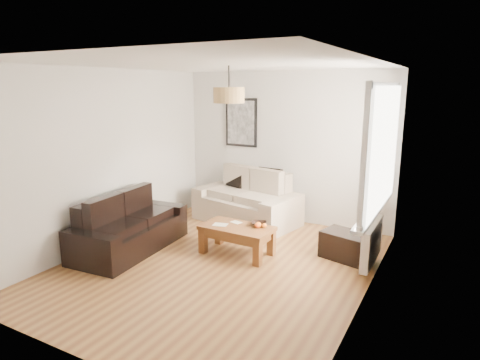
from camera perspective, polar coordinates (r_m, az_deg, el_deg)
The scene contains 21 objects.
floor at distance 5.67m, azimuth -2.94°, elevation -11.60°, with size 4.50×4.50×0.00m, color brown.
ceiling at distance 5.17m, azimuth -3.29°, elevation 15.64°, with size 3.80×4.50×0.00m, color white, non-canonical shape.
wall_back at distance 7.26m, azimuth 6.23°, elevation 4.48°, with size 3.80×0.04×2.60m, color silver, non-canonical shape.
wall_front at distance 3.61m, azimuth -22.14°, elevation -4.99°, with size 3.80×0.04×2.60m, color silver, non-canonical shape.
wall_left at distance 6.45m, azimuth -17.67°, elevation 2.91°, with size 0.04×4.50×2.60m, color silver, non-canonical shape.
wall_right at distance 4.59m, azimuth 17.56°, elevation -0.93°, with size 0.04×4.50×2.60m, color silver, non-canonical shape.
window_bay at distance 5.32m, azimuth 19.04°, elevation 4.08°, with size 0.14×1.90×1.60m, color white, non-canonical shape.
radiator at distance 5.63m, azimuth 17.72°, elevation -8.24°, with size 0.10×0.90×0.52m, color white.
poster at distance 7.54m, azimuth 0.18°, elevation 7.93°, with size 0.62×0.04×0.87m, color black, non-canonical shape.
pendant_shade at distance 5.42m, azimuth -1.54°, elevation 11.61°, with size 0.40×0.40×0.20m, color tan.
loveseat_cream at distance 7.22m, azimuth 0.93°, elevation -2.46°, with size 1.78×0.97×0.88m, color #BEB199, non-canonical shape.
sofa_leather at distance 6.26m, azimuth -14.97°, elevation -5.89°, with size 1.77×0.86×0.77m, color black, non-canonical shape.
coffee_table at distance 5.94m, azimuth -0.42°, elevation -8.27°, with size 1.01×0.55×0.41m, color brown, non-canonical shape.
ottoman at distance 5.97m, azimuth 14.50°, elevation -8.76°, with size 0.66×0.42×0.38m, color black.
cushion_left at distance 7.48m, azimuth -0.50°, elevation 0.43°, with size 0.38×0.12×0.38m, color black.
cushion_right at distance 7.19m, azimuth 4.08°, elevation 0.03°, with size 0.41×0.13×0.41m, color black.
fruit_bowl at distance 5.89m, azimuth 2.63°, elevation -6.04°, with size 0.22×0.22×0.05m, color black.
orange_a at distance 5.80m, azimuth 2.53°, elevation -6.22°, with size 0.09×0.09×0.09m, color orange.
orange_b at distance 5.79m, azimuth 3.36°, elevation -6.28°, with size 0.07×0.07×0.07m, color orange.
orange_c at distance 5.78m, azimuth 2.37°, elevation -6.29°, with size 0.07×0.07×0.07m, color #E34C13.
papers at distance 5.93m, azimuth -2.73°, elevation -6.16°, with size 0.20×0.14×0.01m, color silver.
Camera 1 is at (2.70, -4.40, 2.35)m, focal length 30.96 mm.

